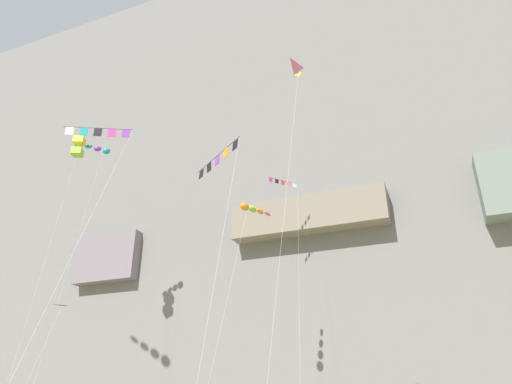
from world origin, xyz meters
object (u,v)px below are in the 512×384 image
Objects in this scene: kite_delta_high_right at (302,84)px; kite_banner_high_left at (285,199)px; kite_windsock_near_cliff at (252,209)px; kite_banner_high_center at (94,144)px; kite_box_upper_left at (78,147)px; kite_delta_far_right at (59,314)px; kite_banner_upper_mid at (217,166)px; kite_windsock_upper_right at (98,150)px.

kite_delta_high_right is 17.79m from kite_banner_high_left.
kite_banner_high_center is at bearing -94.06° from kite_windsock_near_cliff.
kite_box_upper_left reaches higher than kite_banner_high_left.
kite_windsock_near_cliff is 18.97m from kite_delta_far_right.
kite_delta_high_right reaches higher than kite_banner_upper_mid.
kite_banner_high_center is (-9.29, -8.49, -7.50)m from kite_delta_high_right.
kite_banner_upper_mid is (20.50, -11.54, -11.91)m from kite_windsock_upper_right.
kite_banner_high_left is 23.52m from kite_delta_far_right.
kite_windsock_near_cliff is 13.21m from kite_banner_upper_mid.
kite_windsock_upper_right is 26.37m from kite_banner_upper_mid.
kite_delta_high_right reaches higher than kite_banner_high_center.
kite_windsock_near_cliff is at bearing 3.59° from kite_windsock_upper_right.
kite_banner_high_center is at bearing -124.67° from kite_banner_upper_mid.
kite_banner_high_left is at bearing 24.43° from kite_box_upper_left.
kite_banner_high_center is at bearing -44.79° from kite_delta_far_right.
kite_delta_far_right is at bearing -66.07° from kite_windsock_upper_right.
kite_windsock_upper_right is at bearing 57.57° from kite_box_upper_left.
kite_delta_far_right is (-19.33, 8.91, -6.17)m from kite_banner_upper_mid.
kite_banner_high_center is 0.68× the size of kite_banner_high_left.
kite_windsock_upper_right reaches higher than kite_windsock_near_cliff.
kite_windsock_upper_right reaches higher than kite_banner_high_center.
kite_windsock_near_cliff is 1.13× the size of kite_banner_upper_mid.
kite_windsock_upper_right is at bearing -158.81° from kite_banner_high_left.
kite_windsock_upper_right is 2.11m from kite_box_upper_left.
kite_banner_upper_mid is (4.22, 6.10, 0.94)m from kite_banner_high_center.
kite_delta_high_right is 28.14m from kite_box_upper_left.
kite_banner_high_center reaches higher than kite_delta_far_right.
kite_delta_far_right is at bearing -21.06° from kite_box_upper_left.
kite_banner_high_left reaches higher than kite_banner_upper_mid.
kite_banner_high_center is at bearing -42.40° from kite_box_upper_left.
kite_windsock_near_cliff is 0.67× the size of kite_windsock_upper_right.
kite_delta_far_right is at bearing 165.06° from kite_delta_high_right.
kite_box_upper_left is (-1.11, -1.75, -0.38)m from kite_windsock_upper_right.
kite_banner_upper_mid is at bearing -154.76° from kite_delta_high_right.
kite_box_upper_left is at bearing 164.52° from kite_delta_high_right.
kite_banner_high_left is 20.96m from kite_windsock_upper_right.
kite_banner_high_left is at bearing 29.39° from kite_delta_far_right.
kite_delta_far_right is (1.17, -2.63, -18.08)m from kite_windsock_upper_right.
kite_banner_upper_mid is at bearing -24.74° from kite_delta_far_right.
kite_windsock_near_cliff reaches higher than kite_banner_high_center.
kite_box_upper_left is 17.88m from kite_delta_far_right.
kite_delta_high_right is 1.24× the size of kite_windsock_near_cliff.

